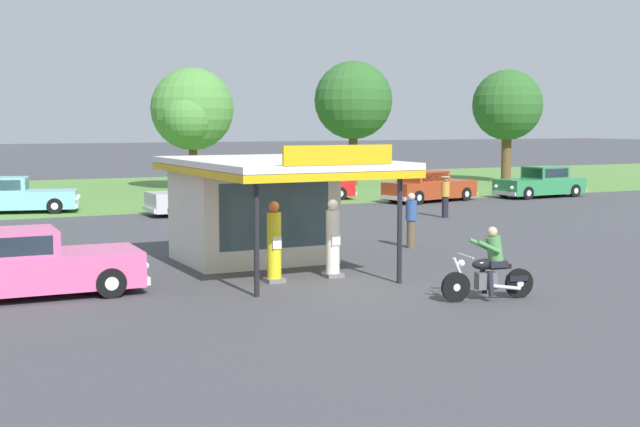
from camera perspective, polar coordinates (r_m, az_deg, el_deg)
The scene contains 17 objects.
ground_plane at distance 20.41m, azimuth 1.19°, elevation -4.71°, with size 300.00×300.00×0.00m, color #424247.
grass_verge_strip at distance 48.81m, azimuth -15.37°, elevation 1.30°, with size 120.00×24.00×0.01m, color #56843D.
service_station_kiosk at distance 23.47m, azimuth -4.06°, elevation 0.81°, with size 4.54×6.94×3.29m.
gas_pump_nearside at distance 20.65m, azimuth -3.03°, elevation -2.10°, with size 0.44×0.44×1.94m.
gas_pump_offside at distance 21.31m, azimuth 0.85°, elevation -1.87°, with size 0.44×0.44×1.92m.
motorcycle_with_rider at distance 18.96m, azimuth 11.08°, elevation -3.64°, with size 2.14×0.73×1.58m.
featured_classic_sedan at distance 19.94m, azimuth -18.96°, elevation -3.28°, with size 5.13×2.06×1.49m.
parked_car_back_row_far_right at distance 38.98m, azimuth -19.69°, elevation 1.05°, with size 5.71×3.11×1.51m.
parked_car_second_row_spare at distance 43.11m, azimuth -1.22°, elevation 1.83°, with size 5.34×2.86×1.52m.
parked_car_back_row_centre_right at distance 36.38m, azimuth -7.48°, elevation 1.05°, with size 5.09×1.92×1.51m.
parked_car_back_row_left at distance 45.93m, azimuth 14.28°, elevation 1.92°, with size 5.01×2.12×1.56m.
parked_car_back_row_far_left at distance 42.31m, azimuth 7.15°, elevation 1.72°, with size 5.25×2.76×1.50m.
bystander_chatting_near_pumps at distance 26.46m, azimuth 6.00°, elevation -0.36°, with size 0.34×0.34×1.68m.
bystander_standing_back_lot at distance 35.17m, azimuth 8.22°, elevation 1.19°, with size 0.37×0.37×1.67m.
tree_oak_far_left at distance 50.00m, azimuth -8.43°, elevation 6.68°, with size 4.71×4.81×6.94m.
tree_oak_centre at distance 53.35m, azimuth 2.20°, elevation 7.40°, with size 4.76×4.76×7.55m.
tree_oak_left at distance 56.95m, azimuth 12.21°, elevation 6.83°, with size 4.47×4.47×7.17m.
Camera 1 is at (-9.31, -17.77, 3.77)m, focal length 48.78 mm.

